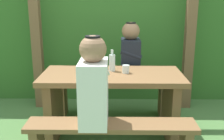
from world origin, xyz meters
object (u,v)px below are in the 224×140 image
drinking_glass (126,69)px  cell_phone (93,73)px  bench_near (111,137)px  picnic_table (112,95)px  bottle_right (112,62)px  person_black_coat (130,55)px  bench_far (113,91)px  person_white_shirt (94,84)px  bottle_left (86,62)px

drinking_glass → cell_phone: (-0.33, -0.03, -0.04)m
bench_near → drinking_glass: bearing=76.8°
picnic_table → bench_near: size_ratio=1.00×
bench_near → bottle_right: size_ratio=6.36×
cell_phone → drinking_glass: bearing=0.5°
person_black_coat → bottle_right: size_ratio=3.27×
bench_near → cell_phone: cell_phone is taller
bench_far → bottle_right: 0.67m
bench_far → person_white_shirt: person_white_shirt is taller
bottle_right → drinking_glass: bearing=-31.3°
bench_far → person_black_coat: bearing=-0.9°
bench_near → bottle_left: size_ratio=5.75×
picnic_table → person_black_coat: person_black_coat is taller
person_white_shirt → cell_phone: 0.56m
person_white_shirt → bench_far: bearing=83.1°
person_white_shirt → bench_near: bearing=-1.4°
drinking_glass → cell_phone: size_ratio=0.58×
drinking_glass → cell_phone: 0.33m
picnic_table → bench_far: (0.00, 0.57, -0.16)m
person_white_shirt → bottle_left: 0.64m
picnic_table → bench_near: 0.59m
bench_near → bottle_left: (-0.26, 0.63, 0.49)m
drinking_glass → picnic_table: bearing=-171.9°
person_black_coat → bench_near: bearing=-100.6°
picnic_table → bottle_left: size_ratio=5.75×
bench_far → bottle_right: bottle_right is taller
bench_far → person_black_coat: size_ratio=1.95×
person_white_shirt → cell_phone: bearing=95.2°
bottle_left → cell_phone: 0.14m
picnic_table → person_black_coat: (0.21, 0.57, 0.30)m
bench_far → bottle_left: bearing=-117.2°
picnic_table → bench_far: picnic_table is taller
bottle_right → person_black_coat: bearing=65.6°
bench_near → person_white_shirt: person_white_shirt is taller
drinking_glass → person_white_shirt: bearing=-115.3°
picnic_table → bench_far: bearing=90.0°
drinking_glass → bottle_right: size_ratio=0.37×
bench_far → cell_phone: cell_phone is taller
person_black_coat → bottle_left: (-0.47, -0.51, 0.03)m
person_white_shirt → drinking_glass: size_ratio=8.89×
picnic_table → bench_far: 0.59m
picnic_table → bottle_left: bottle_left is taller
picnic_table → bottle_left: bearing=167.6°
person_white_shirt → drinking_glass: person_white_shirt is taller
picnic_table → cell_phone: (-0.19, -0.01, 0.23)m
bottle_right → bottle_left: bearing=-170.4°
picnic_table → drinking_glass: bearing=8.1°
bottle_left → bottle_right: (0.26, 0.04, -0.01)m
bottle_left → person_black_coat: bearing=46.9°
bench_far → drinking_glass: (0.14, -0.55, 0.43)m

